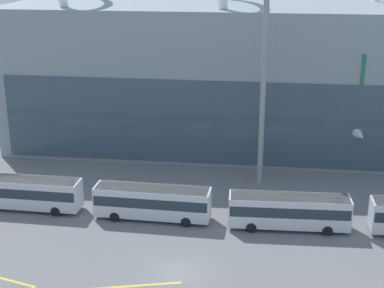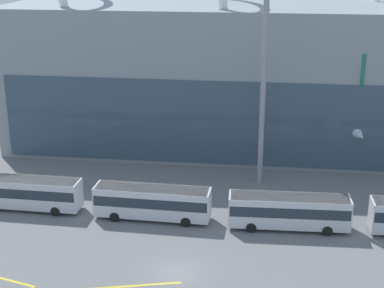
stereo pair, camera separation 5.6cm
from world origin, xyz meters
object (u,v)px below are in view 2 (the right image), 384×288
(airliner_at_gate_far, at_px, (313,94))
(shuttle_bus_2, at_px, (152,201))
(floodlight_mast, at_px, (265,29))
(shuttle_bus_1, at_px, (25,191))
(shuttle_bus_3, at_px, (289,210))

(airliner_at_gate_far, xyz_separation_m, shuttle_bus_2, (-17.70, -33.98, -3.12))
(shuttle_bus_2, height_order, floodlight_mast, floodlight_mast)
(shuttle_bus_2, distance_m, floodlight_mast, 21.87)
(shuttle_bus_1, xyz_separation_m, floodlight_mast, (23.95, 10.47, 15.66))
(shuttle_bus_3, height_order, floodlight_mast, floodlight_mast)
(shuttle_bus_1, height_order, shuttle_bus_3, same)
(airliner_at_gate_far, distance_m, shuttle_bus_3, 34.74)
(shuttle_bus_3, distance_m, floodlight_mast, 19.64)
(shuttle_bus_2, relative_size, floodlight_mast, 0.44)
(airliner_at_gate_far, height_order, shuttle_bus_2, airliner_at_gate_far)
(shuttle_bus_1, distance_m, shuttle_bus_2, 13.49)
(shuttle_bus_1, xyz_separation_m, shuttle_bus_3, (26.96, -1.01, 0.00))
(shuttle_bus_3, xyz_separation_m, floodlight_mast, (-3.00, 11.47, 15.66))
(airliner_at_gate_far, height_order, shuttle_bus_3, airliner_at_gate_far)
(floodlight_mast, bearing_deg, shuttle_bus_1, -156.40)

